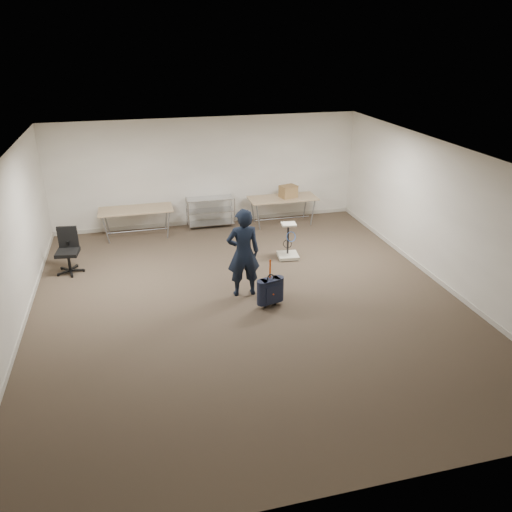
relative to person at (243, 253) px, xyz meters
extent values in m
plane|color=#3F3426|center=(-0.01, -0.33, -0.88)|extent=(9.00, 9.00, 0.00)
plane|color=beige|center=(-0.01, 4.17, 0.52)|extent=(8.00, 0.00, 8.00)
plane|color=beige|center=(-0.01, -4.83, 0.52)|extent=(8.00, 0.00, 8.00)
plane|color=beige|center=(-4.01, -0.33, 0.52)|extent=(0.00, 9.00, 9.00)
plane|color=beige|center=(3.99, -0.33, 0.52)|extent=(0.00, 9.00, 9.00)
plane|color=silver|center=(-0.01, -0.33, 1.92)|extent=(8.00, 8.00, 0.00)
cube|color=beige|center=(-0.01, 4.16, -0.83)|extent=(8.00, 0.02, 0.10)
cube|color=beige|center=(-4.00, -0.33, -0.83)|extent=(0.02, 9.00, 0.10)
cube|color=beige|center=(3.98, -0.33, -0.83)|extent=(0.02, 9.00, 0.10)
cube|color=tan|center=(-1.91, 3.62, -0.17)|extent=(1.80, 0.75, 0.03)
cylinder|color=gray|center=(-1.91, 3.62, -0.73)|extent=(1.50, 0.02, 0.02)
cylinder|color=gray|center=(-2.66, 3.32, -0.53)|extent=(0.13, 0.04, 0.69)
cylinder|color=gray|center=(-1.16, 3.32, -0.53)|extent=(0.13, 0.04, 0.69)
cylinder|color=gray|center=(-2.66, 3.92, -0.53)|extent=(0.13, 0.04, 0.69)
cylinder|color=gray|center=(-1.16, 3.92, -0.53)|extent=(0.13, 0.04, 0.69)
cube|color=tan|center=(1.89, 3.62, -0.17)|extent=(1.80, 0.75, 0.03)
cylinder|color=gray|center=(1.89, 3.62, -0.73)|extent=(1.50, 0.02, 0.02)
cylinder|color=gray|center=(1.14, 3.32, -0.53)|extent=(0.13, 0.04, 0.69)
cylinder|color=gray|center=(2.64, 3.32, -0.53)|extent=(0.13, 0.04, 0.69)
cylinder|color=gray|center=(1.14, 3.92, -0.53)|extent=(0.13, 0.04, 0.69)
cylinder|color=gray|center=(2.64, 3.92, -0.53)|extent=(0.13, 0.04, 0.69)
cylinder|color=silver|center=(-0.61, 3.65, -0.48)|extent=(0.02, 0.02, 0.80)
cylinder|color=silver|center=(0.59, 3.65, -0.48)|extent=(0.02, 0.02, 0.80)
cylinder|color=silver|center=(-0.61, 4.10, -0.48)|extent=(0.02, 0.02, 0.80)
cylinder|color=silver|center=(0.59, 4.10, -0.48)|extent=(0.02, 0.02, 0.80)
cube|color=silver|center=(-0.01, 3.87, -0.78)|extent=(1.20, 0.45, 0.02)
cube|color=silver|center=(-0.01, 3.87, -0.43)|extent=(1.20, 0.45, 0.02)
cube|color=silver|center=(-0.01, 3.87, -0.10)|extent=(1.20, 0.45, 0.01)
imported|color=black|center=(0.00, 0.00, 0.00)|extent=(0.65, 0.43, 1.76)
cube|color=black|center=(0.37, -0.60, -0.55)|extent=(0.39, 0.28, 0.48)
cube|color=black|center=(0.37, -0.58, -0.80)|extent=(0.34, 0.21, 0.03)
cylinder|color=black|center=(0.27, -0.63, -0.85)|extent=(0.04, 0.07, 0.06)
cylinder|color=black|center=(0.48, -0.57, -0.85)|extent=(0.04, 0.07, 0.06)
torus|color=black|center=(0.37, -0.60, -0.28)|extent=(0.15, 0.06, 0.15)
cube|color=#EF4B0C|center=(0.37, -0.58, -0.11)|extent=(0.03, 0.01, 0.37)
cylinder|color=black|center=(-3.39, 1.86, -0.84)|extent=(0.59, 0.59, 0.09)
cylinder|color=black|center=(-3.39, 1.86, -0.64)|extent=(0.06, 0.06, 0.39)
cube|color=black|center=(-3.39, 1.86, -0.42)|extent=(0.50, 0.50, 0.08)
cube|color=black|center=(-3.37, 2.07, -0.15)|extent=(0.42, 0.11, 0.47)
cube|color=beige|center=(1.36, 1.44, -0.83)|extent=(0.50, 0.50, 0.07)
cylinder|color=black|center=(1.18, 1.26, -0.86)|extent=(0.05, 0.05, 0.04)
cylinder|color=black|center=(1.36, 1.48, -0.43)|extent=(0.05, 0.05, 0.73)
cube|color=beige|center=(1.36, 1.44, -0.06)|extent=(0.35, 0.31, 0.04)
torus|color=blue|center=(1.41, 1.36, -0.34)|extent=(0.24, 0.12, 0.22)
cube|color=olive|center=(2.04, 3.62, 0.01)|extent=(0.49, 0.42, 0.31)
camera|label=1|loc=(-1.89, -8.47, 3.81)|focal=35.00mm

